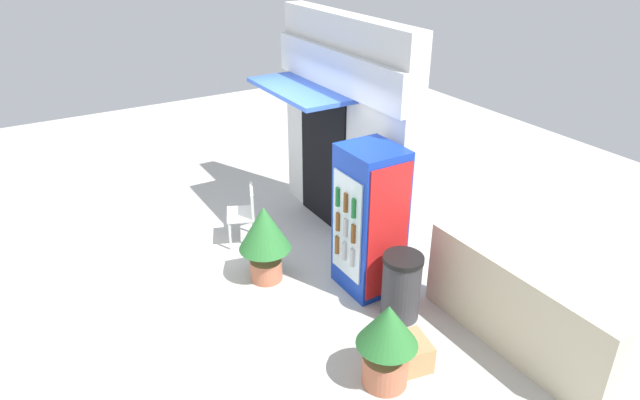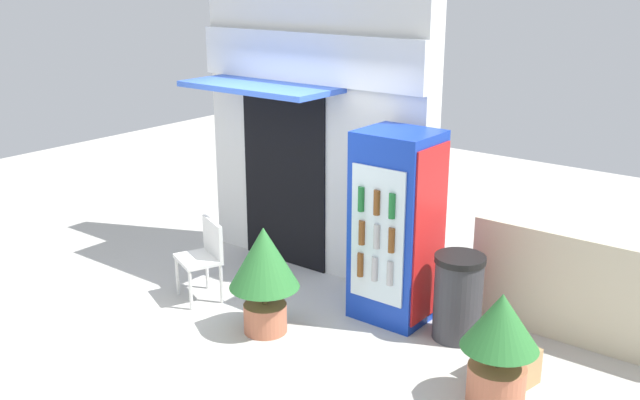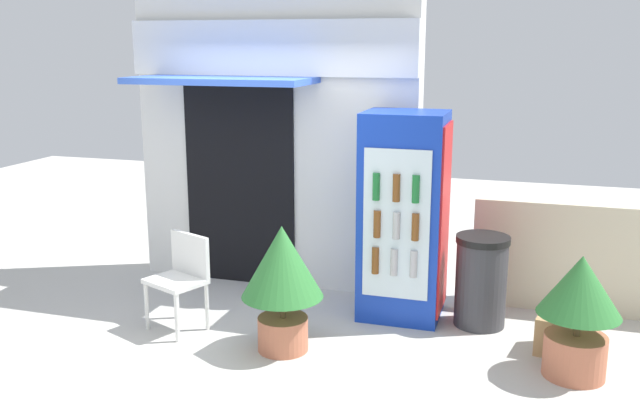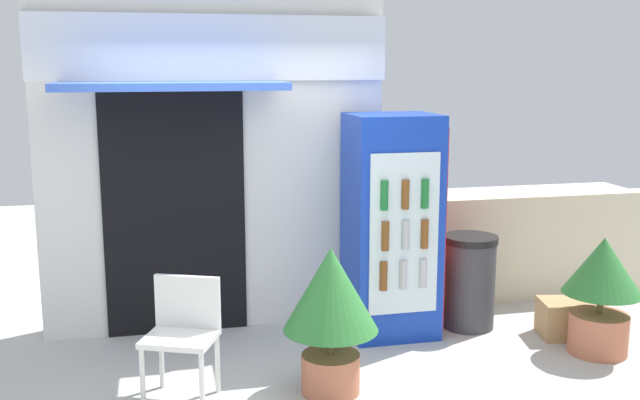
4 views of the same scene
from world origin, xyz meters
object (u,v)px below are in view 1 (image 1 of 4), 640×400
Objects in this scene: drink_cooler at (369,221)px; potted_plant_curbside at (387,338)px; plastic_chair at (246,210)px; potted_plant_near_shop at (265,235)px; cardboard_box at (411,353)px; trash_bin at (401,287)px.

potted_plant_curbside is at bearing -29.21° from drink_cooler.
potted_plant_curbside is (3.30, 0.03, 0.06)m from plastic_chair.
potted_plant_near_shop is at bearing -10.36° from plastic_chair.
cardboard_box is at bearing -17.15° from drink_cooler.
drink_cooler is 1.75m from potted_plant_curbside.
plastic_chair is 0.88× the size of potted_plant_curbside.
cardboard_box is (0.71, -0.41, -0.26)m from trash_bin.
plastic_chair is 3.30m from potted_plant_curbside.
potted_plant_curbside reaches higher than cardboard_box.
trash_bin is at bearing -2.55° from drink_cooler.
drink_cooler is 4.53× the size of cardboard_box.
potted_plant_curbside is at bearing 5.43° from potted_plant_near_shop.
potted_plant_curbside reaches higher than plastic_chair.
cardboard_box is (1.43, -0.44, -0.79)m from drink_cooler.
plastic_chair is at bearing 169.64° from potted_plant_near_shop.
trash_bin is at bearing 18.23° from plastic_chair.
potted_plant_curbside is 1.16× the size of trash_bin.
plastic_chair is at bearing -154.50° from drink_cooler.
potted_plant_curbside is 0.57m from cardboard_box.
drink_cooler is 1.35m from potted_plant_near_shop.
potted_plant_near_shop is (-0.80, -1.05, -0.28)m from drink_cooler.
drink_cooler reaches higher than potted_plant_curbside.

